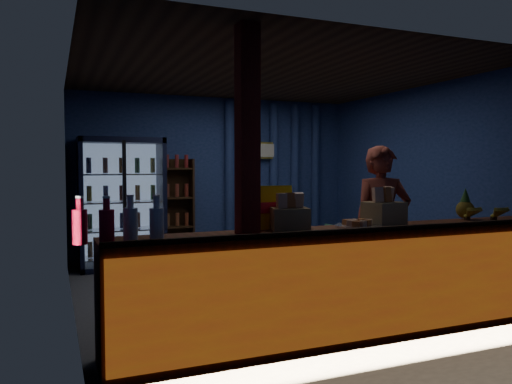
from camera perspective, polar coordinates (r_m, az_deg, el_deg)
ground at (r=6.28m, az=1.72°, el=-10.76°), size 4.60×4.60×0.00m
room_walls at (r=6.10m, az=1.75°, el=3.72°), size 4.60×4.60×4.60m
counter at (r=4.53m, az=11.73°, el=-10.01°), size 4.40×0.57×0.99m
support_post at (r=3.94m, az=-0.99°, el=0.20°), size 0.16×0.16×2.60m
beverage_cooler at (r=7.57m, az=-15.14°, el=-1.34°), size 1.20×0.62×1.90m
bottle_shelf at (r=7.86m, az=-9.09°, el=-2.13°), size 0.50×0.28×1.60m
curtain_folds at (r=8.46m, az=2.04°, el=1.70°), size 1.74×0.14×2.50m
framed_picture at (r=8.36m, az=1.23°, el=4.77°), size 0.36×0.04×0.28m
shopkeeper at (r=5.41m, az=14.23°, el=-3.88°), size 0.70×0.55×1.71m
green_chair at (r=8.08m, az=7.55°, el=-5.70°), size 0.64×0.66×0.55m
side_table at (r=7.68m, az=-0.84°, el=-6.36°), size 0.64×0.55×0.58m
yellow_sign at (r=4.26m, az=1.46°, el=-1.79°), size 0.47×0.11×0.37m
soda_bottles at (r=3.65m, az=-15.40°, el=-3.52°), size 0.62×0.18×0.33m
snack_box_left at (r=4.15m, az=3.89°, el=-2.95°), size 0.35×0.32×0.32m
snack_box_centre at (r=4.73m, az=14.42°, el=-2.18°), size 0.37×0.32×0.35m
pastry_tray at (r=4.49m, az=11.65°, el=-3.70°), size 0.42×0.42×0.07m
banana_bunches at (r=5.43m, az=24.56°, el=-2.18°), size 0.47×0.28×0.16m
pineapple at (r=5.48m, az=22.79°, el=-1.56°), size 0.18×0.18×0.31m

